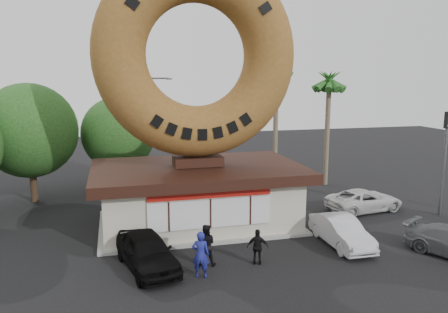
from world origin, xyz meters
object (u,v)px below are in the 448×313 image
donut_shop (198,193)px  person_center (206,245)px  person_left (201,254)px  car_silver (341,231)px  street_lamp (148,125)px  giant_donut (197,55)px  traffic_signal (445,150)px  car_white (364,200)px  car_black (147,251)px  person_right (258,247)px

donut_shop → person_center: donut_shop is taller
person_left → car_silver: person_left is taller
street_lamp → car_silver: size_ratio=1.90×
person_center → giant_donut: bearing=-84.7°
traffic_signal → car_white: 5.33m
giant_donut → car_silver: (6.07, -4.74, -8.40)m
donut_shop → person_left: donut_shop is taller
donut_shop → street_lamp: 10.54m
giant_donut → person_left: (-1.15, -6.41, -8.12)m
person_left → car_silver: 7.42m
car_black → person_left: bearing=-47.4°
donut_shop → giant_donut: (0.00, 0.02, 7.32)m
traffic_signal → person_center: traffic_signal is taller
person_center → car_silver: (6.79, 0.61, -0.22)m
person_right → person_left: bearing=32.3°
donut_shop → person_right: donut_shop is taller
donut_shop → street_lamp: bearing=100.5°
street_lamp → car_white: (12.05, -10.11, -3.83)m
street_lamp → car_white: 16.19m
person_left → car_silver: size_ratio=0.46×
street_lamp → car_silver: street_lamp is taller
car_black → car_silver: (9.26, 0.30, -0.08)m
car_silver → giant_donut: bearing=141.8°
car_white → person_right: bearing=115.6°
car_white → car_silver: bearing=130.6°
person_right → car_white: bearing=-127.1°
person_center → car_black: bearing=5.9°
giant_donut → person_center: bearing=-97.7°
traffic_signal → car_black: bearing=-170.0°
donut_shop → car_black: (-3.19, -5.02, -1.00)m
street_lamp → person_center: (1.13, -15.35, -3.57)m
giant_donut → person_left: 10.41m
person_right → car_black: person_right is taller
car_black → car_white: (13.38, 4.93, -0.11)m
giant_donut → person_left: bearing=-100.2°
traffic_signal → person_right: traffic_signal is taller
giant_donut → car_black: (-3.19, -5.04, -8.32)m
donut_shop → traffic_signal: size_ratio=1.84×
street_lamp → traffic_signal: 19.90m
car_black → car_white: car_black is taller
person_right → street_lamp: bearing=-58.5°
traffic_signal → car_silver: size_ratio=1.44×
donut_shop → car_silver: donut_shop is taller
car_black → car_silver: bearing=-11.6°
street_lamp → giant_donut: bearing=-79.5°
person_right → car_silver: person_right is taller
giant_donut → street_lamp: bearing=100.5°
person_center → car_white: 12.11m
person_left → car_silver: (7.22, 1.67, -0.28)m
person_center → car_silver: 6.82m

